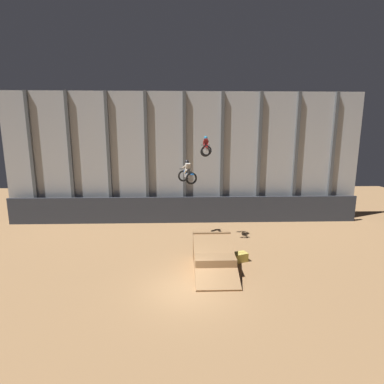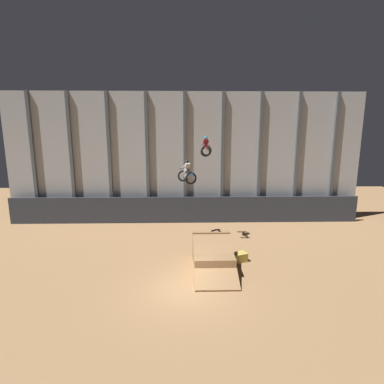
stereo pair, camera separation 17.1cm
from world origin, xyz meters
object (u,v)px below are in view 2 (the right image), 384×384
(rider_bike_left_air, at_px, (187,173))
(rider_bike_right_air, at_px, (206,148))
(hay_bale_trackside, at_px, (240,257))
(dirt_ramp, at_px, (213,256))

(rider_bike_left_air, distance_m, rider_bike_right_air, 3.69)
(rider_bike_right_air, relative_size, hay_bale_trackside, 1.66)
(hay_bale_trackside, bearing_deg, dirt_ramp, -159.55)
(dirt_ramp, height_order, rider_bike_right_air, rider_bike_right_air)
(rider_bike_left_air, relative_size, hay_bale_trackside, 1.69)
(dirt_ramp, xyz_separation_m, rider_bike_right_air, (-0.17, 4.40, 6.30))
(dirt_ramp, distance_m, rider_bike_left_air, 5.29)
(dirt_ramp, xyz_separation_m, rider_bike_left_air, (-1.55, 1.28, 4.89))
(rider_bike_right_air, distance_m, hay_bale_trackside, 7.91)
(rider_bike_left_air, height_order, rider_bike_right_air, rider_bike_right_air)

